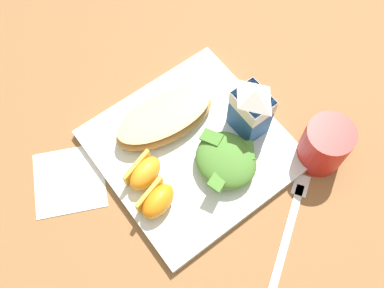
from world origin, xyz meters
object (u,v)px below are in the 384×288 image
at_px(drinking_red_cup, 324,145).
at_px(white_plate, 192,149).
at_px(cheesy_pizza_bread, 165,119).
at_px(green_salad_pile, 226,160).
at_px(orange_wedge_middle, 157,200).
at_px(metal_fork, 291,220).
at_px(paper_napkin, 69,180).
at_px(milk_carton, 251,108).
at_px(orange_wedge_front, 145,173).

bearing_deg(drinking_red_cup, white_plate, -129.78).
height_order(white_plate, cheesy_pizza_bread, cheesy_pizza_bread).
xyz_separation_m(cheesy_pizza_bread, green_salad_pile, (0.12, 0.03, 0.00)).
xyz_separation_m(orange_wedge_middle, metal_fork, (0.14, 0.15, -0.03)).
relative_size(white_plate, paper_napkin, 2.55).
relative_size(white_plate, green_salad_pile, 2.61).
xyz_separation_m(metal_fork, drinking_red_cup, (-0.05, 0.11, 0.04)).
distance_m(milk_carton, orange_wedge_front, 0.19).
distance_m(orange_wedge_front, orange_wedge_middle, 0.05).
height_order(orange_wedge_middle, paper_napkin, orange_wedge_middle).
height_order(cheesy_pizza_bread, orange_wedge_front, orange_wedge_front).
height_order(orange_wedge_front, paper_napkin, orange_wedge_front).
bearing_deg(orange_wedge_front, drinking_red_cup, 61.87).
xyz_separation_m(cheesy_pizza_bread, metal_fork, (0.24, 0.06, -0.03)).
bearing_deg(paper_napkin, white_plate, 67.76).
distance_m(white_plate, green_salad_pile, 0.07).
distance_m(milk_carton, metal_fork, 0.18).
bearing_deg(cheesy_pizza_bread, green_salad_pile, 15.91).
bearing_deg(paper_napkin, green_salad_pile, 57.49).
relative_size(milk_carton, paper_napkin, 1.00).
bearing_deg(drinking_red_cup, cheesy_pizza_bread, -138.55).
xyz_separation_m(orange_wedge_front, drinking_red_cup, (0.13, 0.25, 0.01)).
distance_m(milk_carton, paper_napkin, 0.31).
relative_size(paper_napkin, drinking_red_cup, 1.28).
height_order(green_salad_pile, orange_wedge_front, green_salad_pile).
bearing_deg(milk_carton, metal_fork, -15.46).
bearing_deg(metal_fork, orange_wedge_middle, -132.81).
distance_m(cheesy_pizza_bread, orange_wedge_middle, 0.14).
bearing_deg(white_plate, metal_fork, 15.30).
height_order(cheesy_pizza_bread, milk_carton, milk_carton).
distance_m(green_salad_pile, drinking_red_cup, 0.15).
height_order(metal_fork, drinking_red_cup, drinking_red_cup).
bearing_deg(drinking_red_cup, orange_wedge_middle, -108.35).
distance_m(white_plate, orange_wedge_middle, 0.11).
xyz_separation_m(orange_wedge_front, metal_fork, (0.19, 0.14, -0.03)).
height_order(white_plate, paper_napkin, white_plate).
bearing_deg(white_plate, cheesy_pizza_bread, -169.78).
relative_size(milk_carton, orange_wedge_middle, 1.63).
bearing_deg(paper_napkin, drinking_red_cup, 58.92).
xyz_separation_m(white_plate, paper_napkin, (-0.08, -0.19, -0.01)).
bearing_deg(milk_carton, cheesy_pizza_bread, -128.50).
xyz_separation_m(green_salad_pile, paper_napkin, (-0.13, -0.21, -0.03)).
distance_m(paper_napkin, drinking_red_cup, 0.40).
distance_m(orange_wedge_front, paper_napkin, 0.13).
xyz_separation_m(cheesy_pizza_bread, paper_napkin, (-0.02, -0.18, -0.03)).
relative_size(orange_wedge_middle, paper_napkin, 0.61).
relative_size(orange_wedge_middle, drinking_red_cup, 0.79).
bearing_deg(paper_napkin, metal_fork, 42.27).
height_order(paper_napkin, drinking_red_cup, drinking_red_cup).
xyz_separation_m(white_plate, metal_fork, (0.18, 0.05, -0.01)).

